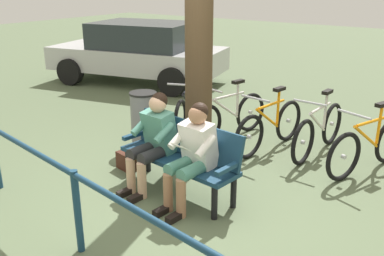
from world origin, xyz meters
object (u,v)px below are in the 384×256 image
(tree_trunk, at_px, (199,37))
(handbag, at_px, (126,161))
(person_reading, at_px, (193,151))
(bicycle_purple, at_px, (270,127))
(person_companion, at_px, (153,137))
(bicycle_blue, at_px, (319,131))
(bicycle_green, at_px, (189,109))
(bicycle_black, at_px, (229,117))
(litter_bin, at_px, (144,120))
(bench, at_px, (182,152))
(bicycle_orange, at_px, (368,146))
(parked_car, at_px, (139,51))

(tree_trunk, bearing_deg, handbag, 62.59)
(person_reading, bearing_deg, bicycle_purple, -82.55)
(tree_trunk, bearing_deg, person_companion, 96.71)
(bicycle_blue, xyz_separation_m, bicycle_green, (2.20, 0.24, 0.00))
(person_reading, xyz_separation_m, bicycle_green, (1.58, -2.07, -0.31))
(tree_trunk, distance_m, bicycle_black, 1.63)
(person_companion, relative_size, litter_bin, 1.39)
(bicycle_black, bearing_deg, person_reading, 34.33)
(bench, bearing_deg, bicycle_orange, -125.05)
(person_companion, xyz_separation_m, tree_trunk, (0.13, -1.14, 1.06))
(litter_bin, bearing_deg, bicycle_black, -128.71)
(bicycle_green, bearing_deg, bicycle_black, 71.68)
(person_reading, relative_size, bicycle_orange, 0.75)
(person_reading, bearing_deg, person_companion, -0.05)
(bicycle_blue, bearing_deg, tree_trunk, -48.41)
(handbag, height_order, bicycle_purple, bicycle_purple)
(person_companion, xyz_separation_m, handbag, (0.65, -0.16, -0.54))
(bicycle_orange, relative_size, parked_car, 0.36)
(bench, relative_size, person_companion, 1.37)
(person_companion, distance_m, bicycle_purple, 2.09)
(litter_bin, relative_size, parked_car, 0.19)
(bicycle_black, relative_size, parked_car, 0.37)
(tree_trunk, xyz_separation_m, bicycle_purple, (-0.73, -0.84, -1.36))
(tree_trunk, height_order, bicycle_purple, tree_trunk)
(handbag, relative_size, tree_trunk, 0.09)
(person_reading, height_order, bicycle_blue, person_reading)
(handbag, xyz_separation_m, litter_bin, (0.38, -0.80, 0.31))
(bicycle_blue, bearing_deg, bicycle_purple, -65.54)
(bicycle_blue, xyz_separation_m, parked_car, (5.24, -1.87, 0.41))
(person_reading, bearing_deg, bicycle_blue, -98.67)
(person_reading, distance_m, bicycle_orange, 2.54)
(handbag, relative_size, bicycle_black, 0.18)
(bench, height_order, litter_bin, bench)
(handbag, bearing_deg, bicycle_black, -104.60)
(bicycle_orange, bearing_deg, bicycle_black, -70.31)
(parked_car, bearing_deg, litter_bin, 119.76)
(bench, distance_m, bicycle_green, 2.26)
(handbag, distance_m, bicycle_orange, 3.27)
(bicycle_black, xyz_separation_m, bicycle_green, (0.78, 0.04, 0.00))
(bicycle_orange, xyz_separation_m, parked_car, (6.00, -2.07, 0.41))
(bicycle_blue, xyz_separation_m, bicycle_purple, (0.66, 0.25, 0.00))
(person_companion, height_order, litter_bin, person_companion)
(bench, height_order, bicycle_green, bicycle_green)
(tree_trunk, relative_size, litter_bin, 4.00)
(tree_trunk, xyz_separation_m, bicycle_black, (0.02, -0.90, -1.36))
(bicycle_orange, relative_size, bicycle_blue, 0.95)
(bicycle_blue, bearing_deg, litter_bin, -57.23)
(bicycle_orange, height_order, bicycle_blue, same)
(handbag, bearing_deg, litter_bin, -64.51)
(bench, bearing_deg, bicycle_green, -49.27)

